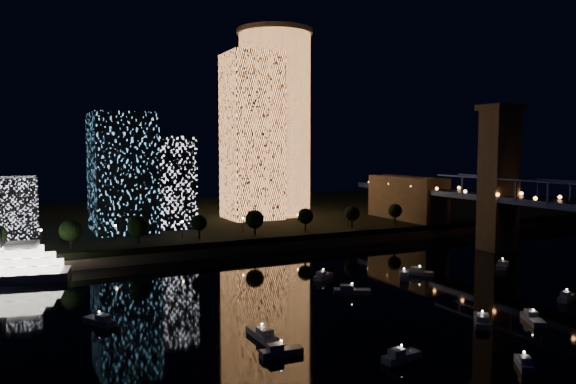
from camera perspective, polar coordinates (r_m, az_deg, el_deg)
name	(u,v)px	position (r m, az deg, el deg)	size (l,w,h in m)	color
ground	(454,312)	(129.24, 16.47, -11.59)	(520.00, 520.00, 0.00)	black
far_bank	(216,217)	(267.06, -7.35, -2.55)	(420.00, 160.00, 5.00)	black
seawall	(288,245)	(195.66, 0.00, -5.44)	(420.00, 6.00, 3.00)	#6B5E4C
tower_cylindrical	(275,123)	(254.83, -1.34, 7.04)	(34.00, 34.00, 82.63)	#FE9B51
tower_rectangular	(252,137)	(240.06, -3.69, 5.63)	(21.95, 21.95, 69.86)	#FE9B51
midrise_blocks	(92,183)	(214.89, -19.26, 0.83)	(89.40, 33.35, 42.78)	white
motorboats	(414,301)	(132.61, 12.71, -10.73)	(126.47, 73.38, 2.78)	silver
esplanade_trees	(179,224)	(187.13, -11.00, -3.20)	(165.85, 6.81, 8.91)	black
street_lamps	(183,225)	(193.78, -10.67, -3.36)	(132.70, 0.70, 5.65)	black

